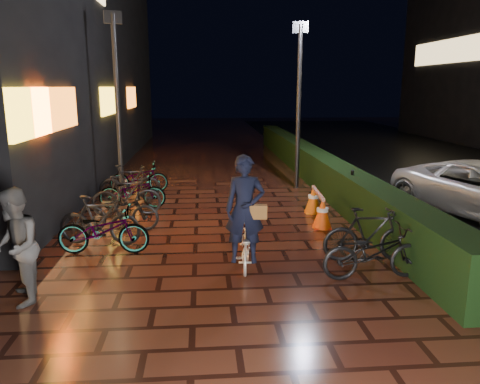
{
  "coord_description": "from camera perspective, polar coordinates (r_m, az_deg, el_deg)",
  "views": [
    {
      "loc": [
        -0.39,
        -7.27,
        3.06
      ],
      "look_at": [
        0.31,
        1.38,
        1.1
      ],
      "focal_mm": 35.0,
      "sensor_mm": 36.0,
      "label": 1
    }
  ],
  "objects": [
    {
      "name": "ground",
      "position": [
        7.9,
        -1.49,
        -10.07
      ],
      "size": [
        80.0,
        80.0,
        0.0
      ],
      "primitive_type": "plane",
      "color": "#381911",
      "rests_on": "ground"
    },
    {
      "name": "lamp_post_hedge",
      "position": [
        14.27,
        7.17,
        11.14
      ],
      "size": [
        0.47,
        0.15,
        4.89
      ],
      "color": "black",
      "rests_on": "ground"
    },
    {
      "name": "parked_bikes_hedge",
      "position": [
        8.23,
        15.78,
        -6.11
      ],
      "size": [
        1.89,
        1.36,
        0.99
      ],
      "color": "black",
      "rests_on": "ground"
    },
    {
      "name": "hedge",
      "position": [
        15.92,
        8.83,
        3.31
      ],
      "size": [
        0.7,
        20.0,
        1.0
      ],
      "primitive_type": "cube",
      "color": "black",
      "rests_on": "ground"
    },
    {
      "name": "traffic_barrier",
      "position": [
        11.08,
        9.44,
        -1.66
      ],
      "size": [
        0.53,
        1.69,
        0.68
      ],
      "color": "#FA500D",
      "rests_on": "ground"
    },
    {
      "name": "cyclist",
      "position": [
        7.98,
        0.61,
        -4.24
      ],
      "size": [
        0.73,
        1.41,
        1.97
      ],
      "color": "white",
      "rests_on": "ground"
    },
    {
      "name": "cart_assembly",
      "position": [
        11.94,
        13.82,
        0.36
      ],
      "size": [
        0.67,
        0.7,
        1.13
      ],
      "color": "black",
      "rests_on": "ground"
    },
    {
      "name": "parked_bikes_storefront",
      "position": [
        11.44,
        -14.01,
        -0.76
      ],
      "size": [
        1.94,
        5.91,
        0.99
      ],
      "color": "black",
      "rests_on": "ground"
    },
    {
      "name": "bystander_person",
      "position": [
        7.34,
        -25.71,
        -6.1
      ],
      "size": [
        0.87,
        0.99,
        1.7
      ],
      "primitive_type": "imported",
      "rotation": [
        0.0,
        0.0,
        -1.25
      ],
      "color": "#4F4F51",
      "rests_on": "ground"
    },
    {
      "name": "lamp_post_sf",
      "position": [
        13.78,
        -14.74,
        11.17
      ],
      "size": [
        0.48,
        0.22,
        5.06
      ],
      "color": "black",
      "rests_on": "ground"
    }
  ]
}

